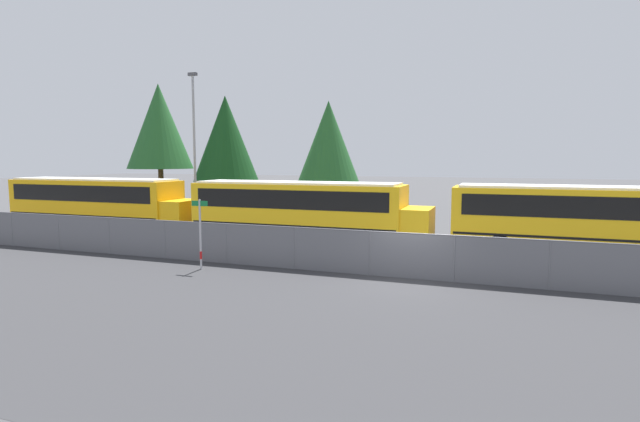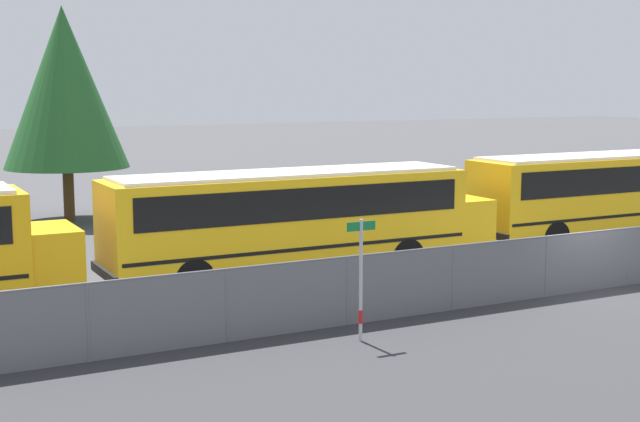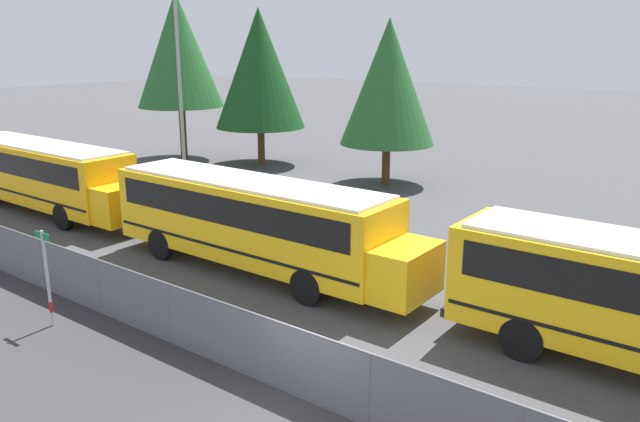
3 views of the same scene
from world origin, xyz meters
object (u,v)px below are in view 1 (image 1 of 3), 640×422
object	(u,v)px
street_sign	(200,232)
school_bus_2	(592,216)
tree_1	(329,143)
tree_2	(159,127)
school_bus_1	(302,207)
school_bus_0	(99,200)
light_pole	(194,143)
tree_0	(226,139)

from	to	relation	value
street_sign	school_bus_2	bearing A→B (deg)	25.74
school_bus_2	tree_1	xyz separation A→B (m)	(-16.33, 13.61, 3.56)
school_bus_2	street_sign	world-z (taller)	school_bus_2
tree_2	street_sign	bearing A→B (deg)	-49.05
school_bus_1	school_bus_0	bearing A→B (deg)	-179.63
tree_1	school_bus_0	bearing A→B (deg)	-122.74
school_bus_1	light_pole	distance (m)	11.94
school_bus_1	street_sign	distance (m)	6.63
school_bus_0	school_bus_2	distance (m)	25.48
school_bus_0	school_bus_1	distance (m)	12.68
street_sign	tree_0	world-z (taller)	tree_0
tree_2	tree_1	bearing A→B (deg)	5.59
school_bus_1	street_sign	size ratio (longest dim) A/B	4.44
light_pole	tree_1	world-z (taller)	light_pole
light_pole	tree_1	bearing A→B (deg)	52.99
tree_0	street_sign	bearing A→B (deg)	-61.76
light_pole	tree_2	size ratio (longest dim) A/B	0.93
school_bus_0	light_pole	size ratio (longest dim) A/B	1.22
tree_1	school_bus_2	bearing A→B (deg)	-39.82
school_bus_1	tree_0	world-z (taller)	tree_0
tree_1	tree_2	size ratio (longest dim) A/B	0.83
school_bus_0	tree_0	xyz separation A→B (m)	(-0.04, 14.36, 4.04)
school_bus_2	tree_0	xyz separation A→B (m)	(-25.52, 13.74, 4.04)
school_bus_2	street_sign	size ratio (longest dim) A/B	4.44
tree_2	school_bus_0	bearing A→B (deg)	-66.65
street_sign	tree_1	xyz separation A→B (m)	(-1.92, 20.56, 4.00)
school_bus_2	tree_0	bearing A→B (deg)	151.69
school_bus_0	tree_2	bearing A→B (deg)	113.35
school_bus_0	light_pole	distance (m)	7.20
school_bus_1	school_bus_2	size ratio (longest dim) A/B	1.00
school_bus_1	tree_1	size ratio (longest dim) A/B	1.38
school_bus_2	street_sign	distance (m)	16.00
light_pole	school_bus_2	bearing A→B (deg)	-12.63
school_bus_1	tree_1	distance (m)	15.01
school_bus_0	light_pole	bearing A→B (deg)	64.47
school_bus_0	street_sign	distance (m)	12.76
school_bus_0	street_sign	size ratio (longest dim) A/B	4.44
street_sign	light_pole	world-z (taller)	light_pole
school_bus_0	tree_2	distance (m)	14.83
school_bus_0	school_bus_1	bearing A→B (deg)	0.37
street_sign	tree_2	bearing A→B (deg)	130.95
tree_0	tree_2	xyz separation A→B (m)	(-5.48, -1.57, 1.05)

